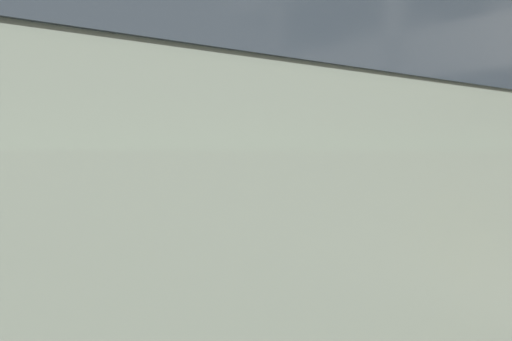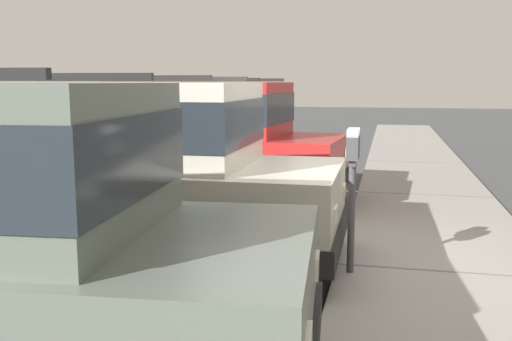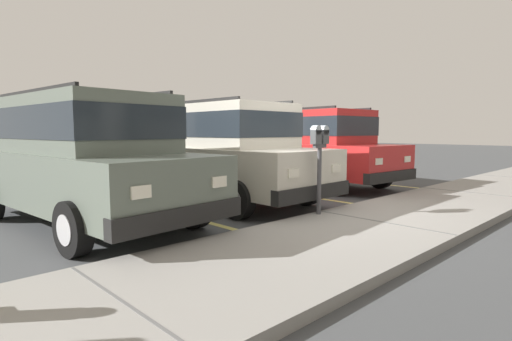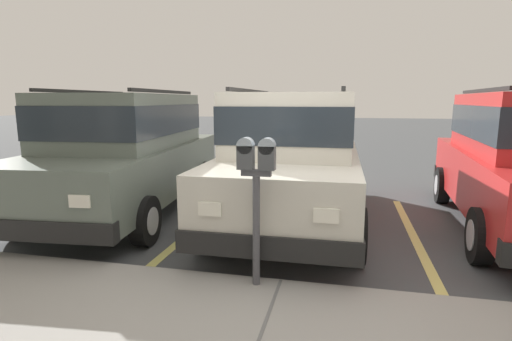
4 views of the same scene
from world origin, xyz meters
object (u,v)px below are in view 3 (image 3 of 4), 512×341
silver_suv (222,149)px  dark_hatchback (85,155)px  red_sedan (313,145)px  parking_meter_near (320,148)px

silver_suv → dark_hatchback: 2.79m
red_sedan → silver_suv: bearing=8.3°
silver_suv → parking_meter_near: silver_suv is taller
parking_meter_near → red_sedan: bearing=-140.9°
dark_hatchback → parking_meter_near: dark_hatchback is taller
silver_suv → red_sedan: (-3.32, -0.24, 0.00)m
silver_suv → parking_meter_near: bearing=88.3°
dark_hatchback → silver_suv: bearing=176.6°
red_sedan → parking_meter_near: 4.34m
red_sedan → dark_hatchback: (6.10, 0.32, 0.00)m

